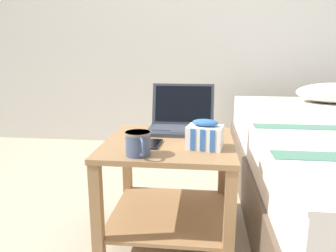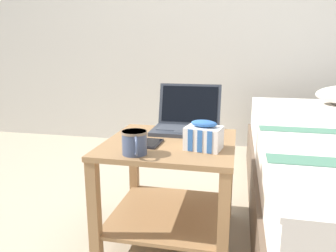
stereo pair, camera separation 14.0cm
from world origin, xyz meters
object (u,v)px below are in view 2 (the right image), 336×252
(mug_front_left, at_px, (135,142))
(snack_bag, at_px, (204,136))
(cell_phone, at_px, (151,143))
(laptop, at_px, (187,122))

(mug_front_left, xyz_separation_m, snack_bag, (0.26, 0.13, 0.00))
(mug_front_left, relative_size, snack_bag, 0.84)
(mug_front_left, relative_size, cell_phone, 0.94)
(snack_bag, bearing_deg, cell_phone, 175.39)
(snack_bag, xyz_separation_m, cell_phone, (-0.23, 0.02, -0.05))
(cell_phone, bearing_deg, snack_bag, -4.61)
(laptop, height_order, mug_front_left, laptop)
(cell_phone, bearing_deg, laptop, 67.85)
(laptop, distance_m, cell_phone, 0.30)
(laptop, distance_m, snack_bag, 0.32)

